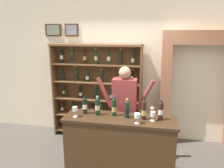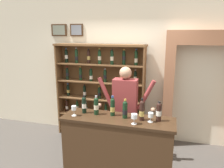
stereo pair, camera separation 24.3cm
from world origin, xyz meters
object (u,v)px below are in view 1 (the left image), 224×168
Objects in this scene: tasting_bottle_bianco at (127,109)px; tasting_bottle_prosecco at (144,110)px; tasting_bottle_brunello at (114,106)px; wine_glass_spare at (137,116)px; wine_glass_right at (75,109)px; tasting_bottle_vin_santo at (161,110)px; shopkeeper at (124,104)px; wine_shelf at (97,89)px; tasting_counter at (119,149)px; wine_glass_center at (153,115)px; tasting_bottle_riserva at (85,105)px; tasting_bottle_rosso at (98,106)px.

tasting_bottle_prosecco is (0.25, -0.01, 0.01)m from tasting_bottle_bianco.
tasting_bottle_brunello reaches higher than wine_glass_spare.
tasting_bottle_vin_santo is at bearing 6.16° from wine_glass_right.
shopkeeper reaches higher than tasting_bottle_vin_santo.
wine_shelf is 1.05m from shopkeeper.
tasting_counter is at bearing -176.99° from tasting_bottle_prosecco.
shopkeeper reaches higher than tasting_counter.
tasting_bottle_prosecco is at bearing 3.01° from tasting_counter.
wine_shelf is 14.48× the size of wine_glass_center.
wine_shelf is 6.11× the size of tasting_bottle_prosecco.
tasting_counter is at bearing -6.75° from tasting_bottle_riserva.
tasting_bottle_bianco is (0.66, -0.03, -0.00)m from tasting_bottle_riserva.
wine_glass_spare is (0.28, -0.72, 0.08)m from shopkeeper.
wine_shelf is 1.62m from tasting_counter.
wine_glass_right is at bearing -176.43° from wine_glass_center.
wine_glass_center is (0.48, -0.02, 0.60)m from tasting_counter.
tasting_counter is 0.76m from wine_glass_center.
wine_glass_center is at bearing -7.54° from tasting_bottle_bianco.
wine_glass_spare is (-0.08, -0.17, -0.04)m from tasting_bottle_prosecco.
shopkeeper is 5.80× the size of tasting_bottle_bianco.
wine_glass_right is at bearing -170.95° from tasting_bottle_bianco.
wine_glass_spare is (-0.32, -0.19, -0.04)m from tasting_bottle_vin_santo.
tasting_bottle_vin_santo is at bearing 31.68° from wine_glass_spare.
wine_shelf reaches higher than tasting_bottle_vin_santo.
shopkeeper is at bearing 111.37° from wine_glass_spare.
wine_glass_spare is at bearing -115.24° from tasting_bottle_prosecco.
wine_shelf is 1.55m from tasting_bottle_bianco.
tasting_bottle_rosso is (0.20, -0.01, 0.01)m from tasting_bottle_riserva.
tasting_bottle_rosso is at bearing 161.88° from wine_glass_spare.
wine_glass_center is 0.25m from wine_glass_spare.
tasting_bottle_bianco is (0.45, -0.02, -0.01)m from tasting_bottle_rosso.
tasting_bottle_rosso is 0.25m from tasting_bottle_brunello.
shopkeeper is at bearing -47.69° from wine_shelf.
wine_glass_right is (-0.31, -0.14, -0.03)m from tasting_bottle_rosso.
wine_glass_center is 0.95× the size of wine_glass_spare.
tasting_bottle_prosecco is 2.10× the size of wine_glass_right.
tasting_bottle_bianco reaches higher than wine_glass_right.
tasting_bottle_bianco is 0.25m from wine_glass_spare.
wine_shelf reaches higher than wine_glass_right.
tasting_counter is at bearing -175.56° from tasting_bottle_vin_santo.
tasting_bottle_brunello reaches higher than tasting_counter.
tasting_bottle_brunello is 0.94× the size of tasting_bottle_prosecco.
tasting_bottle_bianco is 0.77m from wine_glass_right.
tasting_bottle_riserva is (0.16, -1.28, 0.07)m from wine_shelf.
tasting_bottle_vin_santo is (0.94, -0.01, 0.00)m from tasting_bottle_rosso.
tasting_bottle_prosecco is (1.07, -1.32, 0.09)m from wine_shelf.
wine_glass_right is at bearing 176.25° from wine_glass_spare.
tasting_bottle_riserva reaches higher than wine_glass_spare.
tasting_bottle_rosso is at bearing 24.86° from wine_glass_right.
wine_glass_spare is at bearing -29.11° from tasting_counter.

